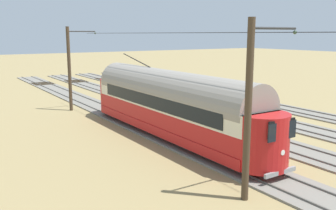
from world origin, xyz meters
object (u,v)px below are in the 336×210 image
at_px(catenary_pole_foreground, 70,67).
at_px(catenary_pole_mid_near, 249,108).
at_px(vintage_streetcar, 169,103).
at_px(track_end_bumper, 163,105).

distance_m(catenary_pole_foreground, catenary_pole_mid_near, 21.09).
bearing_deg(vintage_streetcar, catenary_pole_foreground, -78.64).
height_order(catenary_pole_foreground, track_end_bumper, catenary_pole_foreground).
relative_size(vintage_streetcar, catenary_pole_foreground, 2.53).
bearing_deg(track_end_bumper, catenary_pole_mid_near, 68.22).
height_order(vintage_streetcar, catenary_pole_foreground, catenary_pole_foreground).
xyz_separation_m(vintage_streetcar, track_end_bumper, (-4.51, -7.97, -1.86)).
height_order(catenary_pole_mid_near, track_end_bumper, catenary_pole_mid_near).
xyz_separation_m(vintage_streetcar, catenary_pole_mid_near, (2.38, 9.26, 1.45)).
bearing_deg(catenary_pole_mid_near, track_end_bumper, -111.78).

